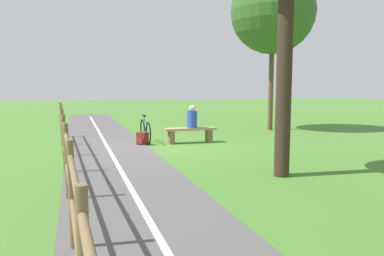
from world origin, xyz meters
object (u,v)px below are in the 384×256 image
(bench, at_px, (190,133))
(bicycle, at_px, (145,131))
(backpack, at_px, (142,139))
(tree_by_path, at_px, (273,12))
(person_seated, at_px, (192,118))

(bench, xyz_separation_m, bicycle, (1.40, -0.54, 0.04))
(backpack, distance_m, tree_by_path, 7.94)
(bench, bearing_deg, person_seated, -180.00)
(bicycle, bearing_deg, tree_by_path, 107.76)
(bicycle, distance_m, backpack, 0.55)
(bench, distance_m, person_seated, 0.48)
(backpack, relative_size, tree_by_path, 0.06)
(person_seated, distance_m, tree_by_path, 6.43)
(bicycle, xyz_separation_m, backpack, (0.17, 0.48, -0.19))
(bench, height_order, bicycle, bicycle)
(bicycle, bearing_deg, backpack, -21.44)
(backpack, bearing_deg, tree_by_path, -157.12)
(bench, xyz_separation_m, tree_by_path, (-4.29, -2.53, 4.59))
(person_seated, distance_m, bicycle, 1.62)
(bench, distance_m, bicycle, 1.50)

